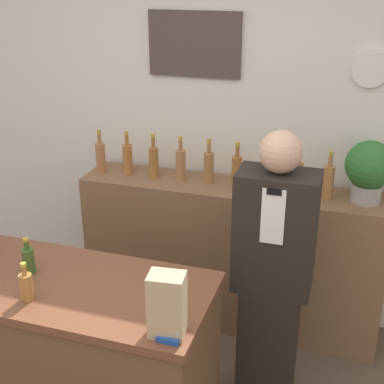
% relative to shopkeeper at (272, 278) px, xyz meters
% --- Properties ---
extents(back_wall, '(5.20, 0.09, 2.70)m').
position_rel_shopkeeper_xyz_m(back_wall, '(-0.56, 0.90, 0.56)').
color(back_wall, silver).
rests_on(back_wall, ground_plane).
extents(back_shelf, '(1.97, 0.38, 1.00)m').
position_rel_shopkeeper_xyz_m(back_shelf, '(-0.38, 0.65, -0.29)').
color(back_shelf, brown).
rests_on(back_shelf, ground_plane).
extents(display_counter, '(1.43, 0.62, 0.96)m').
position_rel_shopkeeper_xyz_m(display_counter, '(-0.90, -0.60, -0.31)').
color(display_counter, brown).
rests_on(display_counter, ground_plane).
extents(shopkeeper, '(0.40, 0.25, 1.59)m').
position_rel_shopkeeper_xyz_m(shopkeeper, '(0.00, 0.00, 0.00)').
color(shopkeeper, black).
rests_on(shopkeeper, ground_plane).
extents(potted_plant, '(0.28, 0.28, 0.37)m').
position_rel_shopkeeper_xyz_m(potted_plant, '(0.43, 0.66, 0.42)').
color(potted_plant, '#9E998E').
rests_on(potted_plant, back_shelf).
extents(paper_bag, '(0.15, 0.12, 0.27)m').
position_rel_shopkeeper_xyz_m(paper_bag, '(-0.29, -0.80, 0.30)').
color(paper_bag, tan).
rests_on(paper_bag, display_counter).
extents(tape_dispenser, '(0.09, 0.06, 0.07)m').
position_rel_shopkeeper_xyz_m(tape_dispenser, '(-0.26, -0.83, 0.19)').
color(tape_dispenser, '#1E4799').
rests_on(tape_dispenser, display_counter).
extents(counter_bottle_3, '(0.06, 0.06, 0.18)m').
position_rel_shopkeeper_xyz_m(counter_bottle_3, '(-1.06, -0.57, 0.23)').
color(counter_bottle_3, '#365620').
rests_on(counter_bottle_3, display_counter).
extents(counter_bottle_4, '(0.06, 0.06, 0.18)m').
position_rel_shopkeeper_xyz_m(counter_bottle_4, '(-0.94, -0.76, 0.23)').
color(counter_bottle_4, '#9E6931').
rests_on(counter_bottle_4, display_counter).
extents(shelf_bottle_0, '(0.06, 0.06, 0.29)m').
position_rel_shopkeeper_xyz_m(shelf_bottle_0, '(-1.29, 0.64, 0.32)').
color(shelf_bottle_0, '#A1683C').
rests_on(shelf_bottle_0, back_shelf).
extents(shelf_bottle_1, '(0.06, 0.06, 0.29)m').
position_rel_shopkeeper_xyz_m(shelf_bottle_1, '(-1.10, 0.66, 0.32)').
color(shelf_bottle_1, '#A56533').
rests_on(shelf_bottle_1, back_shelf).
extents(shelf_bottle_2, '(0.06, 0.06, 0.29)m').
position_rel_shopkeeper_xyz_m(shelf_bottle_2, '(-0.91, 0.66, 0.32)').
color(shelf_bottle_2, '#966330').
rests_on(shelf_bottle_2, back_shelf).
extents(shelf_bottle_3, '(0.06, 0.06, 0.29)m').
position_rel_shopkeeper_xyz_m(shelf_bottle_3, '(-0.73, 0.66, 0.32)').
color(shelf_bottle_3, '#9F6E3D').
rests_on(shelf_bottle_3, back_shelf).
extents(shelf_bottle_4, '(0.06, 0.06, 0.29)m').
position_rel_shopkeeper_xyz_m(shelf_bottle_4, '(-0.54, 0.67, 0.32)').
color(shelf_bottle_4, olive).
rests_on(shelf_bottle_4, back_shelf).
extents(shelf_bottle_5, '(0.06, 0.06, 0.29)m').
position_rel_shopkeeper_xyz_m(shelf_bottle_5, '(-0.35, 0.65, 0.32)').
color(shelf_bottle_5, '#9C6530').
rests_on(shelf_bottle_5, back_shelf).
extents(shelf_bottle_6, '(0.06, 0.06, 0.29)m').
position_rel_shopkeeper_xyz_m(shelf_bottle_6, '(-0.17, 0.63, 0.32)').
color(shelf_bottle_6, olive).
rests_on(shelf_bottle_6, back_shelf).
extents(shelf_bottle_7, '(0.06, 0.06, 0.29)m').
position_rel_shopkeeper_xyz_m(shelf_bottle_7, '(0.02, 0.67, 0.32)').
color(shelf_bottle_7, '#9F6539').
rests_on(shelf_bottle_7, back_shelf).
extents(shelf_bottle_8, '(0.06, 0.06, 0.29)m').
position_rel_shopkeeper_xyz_m(shelf_bottle_8, '(0.21, 0.65, 0.32)').
color(shelf_bottle_8, '#A5713A').
rests_on(shelf_bottle_8, back_shelf).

